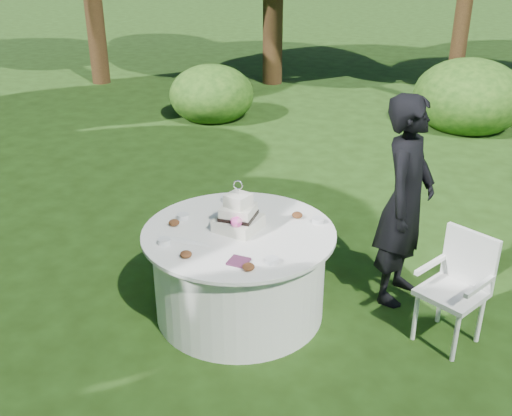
% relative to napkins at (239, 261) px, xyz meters
% --- Properties ---
extents(ground, '(80.00, 80.00, 0.00)m').
position_rel_napkins_xyz_m(ground, '(-0.21, 0.46, -0.78)').
color(ground, '#1C320D').
rests_on(ground, ground).
extents(napkins, '(0.14, 0.14, 0.02)m').
position_rel_napkins_xyz_m(napkins, '(0.00, 0.00, 0.00)').
color(napkins, '#4C203B').
rests_on(napkins, table).
extents(feather_plume, '(0.48, 0.07, 0.01)m').
position_rel_napkins_xyz_m(feather_plume, '(-0.52, 0.13, -0.00)').
color(feather_plume, white).
rests_on(feather_plume, table).
extents(guest, '(0.52, 0.72, 1.82)m').
position_rel_napkins_xyz_m(guest, '(0.96, 1.24, 0.13)').
color(guest, black).
rests_on(guest, ground).
extents(table, '(1.56, 1.56, 0.77)m').
position_rel_napkins_xyz_m(table, '(-0.21, 0.46, -0.39)').
color(table, white).
rests_on(table, ground).
extents(cake, '(0.36, 0.36, 0.43)m').
position_rel_napkins_xyz_m(cake, '(-0.22, 0.48, 0.10)').
color(cake, silver).
rests_on(cake, table).
extents(chair, '(0.58, 0.58, 0.90)m').
position_rel_napkins_xyz_m(chair, '(1.49, 0.81, -0.26)').
color(chair, silver).
rests_on(chair, ground).
extents(votives, '(1.16, 1.00, 0.04)m').
position_rel_napkins_xyz_m(votives, '(-0.27, 0.48, 0.01)').
color(votives, silver).
rests_on(votives, table).
extents(petal_cups, '(0.97, 1.04, 0.05)m').
position_rel_napkins_xyz_m(petal_cups, '(-0.22, 0.26, 0.02)').
color(petal_cups, '#562D16').
rests_on(petal_cups, table).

